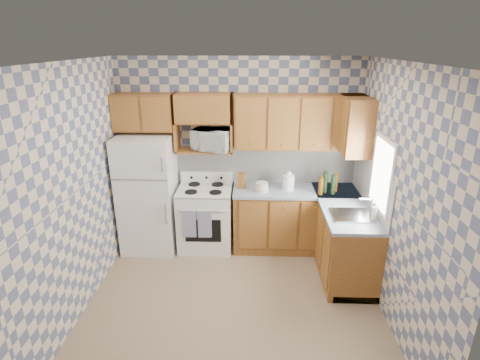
% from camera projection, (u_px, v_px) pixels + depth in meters
% --- Properties ---
extents(floor, '(3.40, 3.40, 0.00)m').
position_uv_depth(floor, '(234.00, 301.00, 4.41)').
color(floor, '#897157').
rests_on(floor, ground).
extents(back_wall, '(3.40, 0.02, 2.70)m').
position_uv_depth(back_wall, '(239.00, 153.00, 5.44)').
color(back_wall, slate).
rests_on(back_wall, ground).
extents(right_wall, '(0.02, 3.20, 2.70)m').
position_uv_depth(right_wall, '(396.00, 198.00, 3.89)').
color(right_wall, slate).
rests_on(right_wall, ground).
extents(backsplash_back, '(2.60, 0.02, 0.56)m').
position_uv_depth(backsplash_back, '(266.00, 164.00, 5.47)').
color(backsplash_back, white).
rests_on(backsplash_back, back_wall).
extents(backsplash_right, '(0.02, 1.60, 0.56)m').
position_uv_depth(backsplash_right, '(371.00, 184.00, 4.69)').
color(backsplash_right, white).
rests_on(backsplash_right, right_wall).
extents(refrigerator, '(0.75, 0.70, 1.68)m').
position_uv_depth(refrigerator, '(148.00, 194.00, 5.33)').
color(refrigerator, white).
rests_on(refrigerator, floor).
extents(stove_body, '(0.76, 0.65, 0.90)m').
position_uv_depth(stove_body, '(206.00, 218.00, 5.47)').
color(stove_body, white).
rests_on(stove_body, floor).
extents(cooktop, '(0.76, 0.65, 0.02)m').
position_uv_depth(cooktop, '(205.00, 189.00, 5.31)').
color(cooktop, silver).
rests_on(cooktop, stove_body).
extents(backguard, '(0.76, 0.08, 0.17)m').
position_uv_depth(backguard, '(207.00, 177.00, 5.53)').
color(backguard, white).
rests_on(backguard, cooktop).
extents(dish_towel_left, '(0.19, 0.02, 0.40)m').
position_uv_depth(dish_towel_left, '(189.00, 224.00, 5.12)').
color(dish_towel_left, navy).
rests_on(dish_towel_left, stove_body).
extents(dish_towel_right, '(0.19, 0.02, 0.40)m').
position_uv_depth(dish_towel_right, '(205.00, 224.00, 5.11)').
color(dish_towel_right, navy).
rests_on(dish_towel_right, stove_body).
extents(base_cabinets_back, '(1.75, 0.60, 0.88)m').
position_uv_depth(base_cabinets_back, '(294.00, 219.00, 5.45)').
color(base_cabinets_back, '#613910').
rests_on(base_cabinets_back, floor).
extents(base_cabinets_right, '(0.60, 1.60, 0.88)m').
position_uv_depth(base_cabinets_right, '(342.00, 237.00, 4.97)').
color(base_cabinets_right, '#613910').
rests_on(base_cabinets_right, floor).
extents(countertop_back, '(1.77, 0.63, 0.04)m').
position_uv_depth(countertop_back, '(296.00, 190.00, 5.29)').
color(countertop_back, gray).
rests_on(countertop_back, base_cabinets_back).
extents(countertop_right, '(0.63, 1.60, 0.04)m').
position_uv_depth(countertop_right, '(345.00, 205.00, 4.81)').
color(countertop_right, gray).
rests_on(countertop_right, base_cabinets_right).
extents(upper_cabinets_back, '(1.75, 0.33, 0.74)m').
position_uv_depth(upper_cabinets_back, '(299.00, 122.00, 5.09)').
color(upper_cabinets_back, '#613910').
rests_on(upper_cabinets_back, back_wall).
extents(upper_cabinets_fridge, '(0.82, 0.33, 0.50)m').
position_uv_depth(upper_cabinets_fridge, '(144.00, 112.00, 5.11)').
color(upper_cabinets_fridge, '#613910').
rests_on(upper_cabinets_fridge, back_wall).
extents(upper_cabinets_right, '(0.33, 0.70, 0.74)m').
position_uv_depth(upper_cabinets_right, '(355.00, 125.00, 4.89)').
color(upper_cabinets_right, '#613910').
rests_on(upper_cabinets_right, right_wall).
extents(microwave_shelf, '(0.80, 0.33, 0.03)m').
position_uv_depth(microwave_shelf, '(205.00, 150.00, 5.27)').
color(microwave_shelf, '#613910').
rests_on(microwave_shelf, back_wall).
extents(microwave, '(0.62, 0.51, 0.29)m').
position_uv_depth(microwave, '(212.00, 140.00, 5.19)').
color(microwave, white).
rests_on(microwave, microwave_shelf).
extents(sink, '(0.48, 0.40, 0.03)m').
position_uv_depth(sink, '(352.00, 215.00, 4.47)').
color(sink, '#B7B7BC').
rests_on(sink, countertop_right).
extents(window, '(0.02, 0.66, 0.86)m').
position_uv_depth(window, '(382.00, 174.00, 4.28)').
color(window, white).
rests_on(window, right_wall).
extents(bottle_0, '(0.06, 0.06, 0.29)m').
position_uv_depth(bottle_0, '(325.00, 182.00, 5.12)').
color(bottle_0, black).
rests_on(bottle_0, countertop_back).
extents(bottle_1, '(0.06, 0.06, 0.27)m').
position_uv_depth(bottle_1, '(333.00, 185.00, 5.07)').
color(bottle_1, black).
rests_on(bottle_1, countertop_back).
extents(bottle_2, '(0.06, 0.06, 0.25)m').
position_uv_depth(bottle_2, '(335.00, 183.00, 5.16)').
color(bottle_2, '#653409').
rests_on(bottle_2, countertop_back).
extents(bottle_3, '(0.06, 0.06, 0.24)m').
position_uv_depth(bottle_3, '(321.00, 186.00, 5.06)').
color(bottle_3, '#653409').
rests_on(bottle_3, countertop_back).
extents(knife_block, '(0.12, 0.12, 0.22)m').
position_uv_depth(knife_block, '(242.00, 180.00, 5.29)').
color(knife_block, brown).
rests_on(knife_block, countertop_back).
extents(electric_kettle, '(0.17, 0.17, 0.21)m').
position_uv_depth(electric_kettle, '(288.00, 182.00, 5.23)').
color(electric_kettle, white).
rests_on(electric_kettle, countertop_back).
extents(food_containers, '(0.19, 0.19, 0.13)m').
position_uv_depth(food_containers, '(262.00, 187.00, 5.19)').
color(food_containers, beige).
rests_on(food_containers, countertop_back).
extents(soap_bottle, '(0.06, 0.06, 0.17)m').
position_uv_depth(soap_bottle, '(374.00, 214.00, 4.33)').
color(soap_bottle, beige).
rests_on(soap_bottle, countertop_right).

